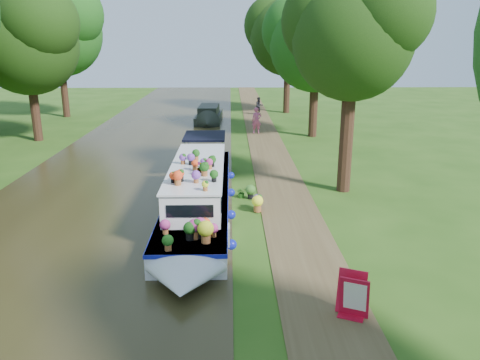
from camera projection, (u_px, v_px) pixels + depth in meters
name	position (u px, v px, depth m)	size (l,w,h in m)	color
ground	(259.00, 216.00, 17.21)	(100.00, 100.00, 0.00)	#254912
canal_water	(95.00, 217.00, 17.09)	(10.00, 100.00, 0.02)	black
towpath	(292.00, 215.00, 17.23)	(2.20, 100.00, 0.03)	#4B3C23
plant_boat	(198.00, 192.00, 17.25)	(2.29, 13.52, 2.24)	silver
tree_near_overhang	(353.00, 30.00, 18.34)	(5.52, 5.28, 8.99)	black
tree_near_mid	(316.00, 37.00, 29.92)	(6.90, 6.60, 9.40)	black
tree_near_far	(288.00, 31.00, 40.28)	(7.59, 7.26, 10.30)	black
tree_far_c	(26.00, 35.00, 28.58)	(7.13, 6.82, 9.59)	black
tree_far_d	(58.00, 26.00, 37.89)	(8.05, 7.70, 10.85)	black
second_boat	(209.00, 115.00, 37.36)	(2.13, 6.65, 1.27)	#232721
sandwich_board	(353.00, 297.00, 10.78)	(0.73, 0.77, 1.06)	red
pedestrian_pink	(257.00, 120.00, 32.35)	(0.65, 0.43, 1.79)	#EC61BA
pedestrian_dark	(259.00, 106.00, 40.74)	(0.72, 0.56, 1.49)	black
verge_plant	(241.00, 192.00, 19.18)	(0.42, 0.36, 0.47)	#2F6C20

